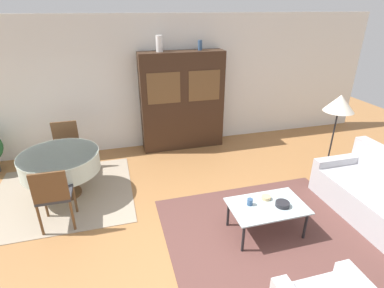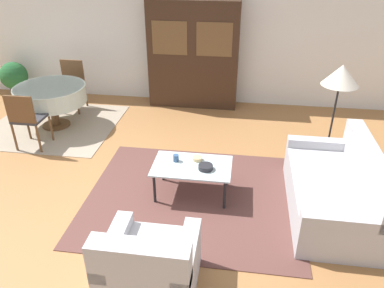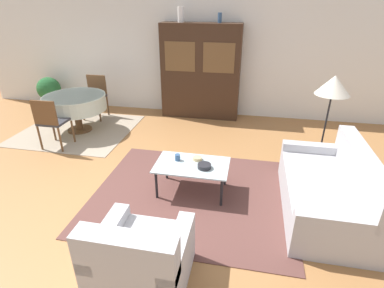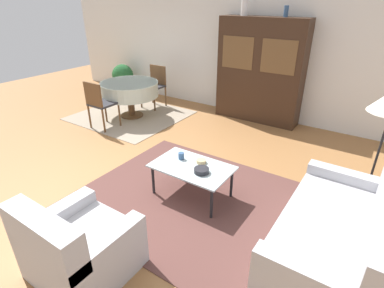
{
  "view_description": "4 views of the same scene",
  "coord_description": "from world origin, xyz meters",
  "px_view_note": "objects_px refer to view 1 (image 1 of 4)",
  "views": [
    {
      "loc": [
        -0.87,
        -2.49,
        2.82
      ],
      "look_at": [
        0.2,
        1.4,
        0.95
      ],
      "focal_mm": 28.0,
      "sensor_mm": 36.0,
      "label": 1
    },
    {
      "loc": [
        1.51,
        -3.63,
        2.97
      ],
      "look_at": [
        0.94,
        0.35,
        0.75
      ],
      "focal_mm": 35.0,
      "sensor_mm": 36.0,
      "label": 2
    },
    {
      "loc": [
        1.63,
        -3.12,
        2.49
      ],
      "look_at": [
        0.94,
        0.35,
        0.75
      ],
      "focal_mm": 28.0,
      "sensor_mm": 36.0,
      "label": 3
    },
    {
      "loc": [
        2.75,
        -2.34,
        2.35
      ],
      "look_at": [
        0.94,
        0.35,
        0.75
      ],
      "focal_mm": 28.0,
      "sensor_mm": 36.0,
      "label": 4
    }
  ],
  "objects_px": {
    "vase_short": "(200,45)",
    "dining_table": "(60,162)",
    "vase_tall": "(159,44)",
    "dining_chair_far": "(66,144)",
    "floor_lamp": "(339,105)",
    "display_cabinet": "(182,101)",
    "dining_chair_near": "(53,194)",
    "coffee_table": "(267,208)",
    "cup": "(250,202)",
    "bowl_small": "(266,197)",
    "bowl": "(282,204)",
    "couch": "(380,198)"
  },
  "relations": [
    {
      "from": "cup",
      "to": "vase_tall",
      "type": "relative_size",
      "value": 0.3
    },
    {
      "from": "floor_lamp",
      "to": "bowl_small",
      "type": "bearing_deg",
      "value": -150.18
    },
    {
      "from": "dining_chair_far",
      "to": "display_cabinet",
      "type": "bearing_deg",
      "value": -166.75
    },
    {
      "from": "dining_table",
      "to": "bowl",
      "type": "distance_m",
      "value": 3.36
    },
    {
      "from": "vase_short",
      "to": "dining_table",
      "type": "bearing_deg",
      "value": -153.09
    },
    {
      "from": "bowl_small",
      "to": "vase_short",
      "type": "height_order",
      "value": "vase_short"
    },
    {
      "from": "display_cabinet",
      "to": "dining_chair_near",
      "type": "relative_size",
      "value": 2.17
    },
    {
      "from": "display_cabinet",
      "to": "dining_chair_far",
      "type": "bearing_deg",
      "value": -166.75
    },
    {
      "from": "couch",
      "to": "dining_chair_near",
      "type": "xyz_separation_m",
      "value": [
        -4.47,
        0.96,
        0.25
      ]
    },
    {
      "from": "display_cabinet",
      "to": "vase_short",
      "type": "distance_m",
      "value": 1.17
    },
    {
      "from": "floor_lamp",
      "to": "cup",
      "type": "bearing_deg",
      "value": -152.11
    },
    {
      "from": "dining_chair_near",
      "to": "bowl",
      "type": "xyz_separation_m",
      "value": [
        2.88,
        -0.91,
        -0.08
      ]
    },
    {
      "from": "bowl",
      "to": "vase_short",
      "type": "bearing_deg",
      "value": 93.97
    },
    {
      "from": "coffee_table",
      "to": "vase_short",
      "type": "distance_m",
      "value": 3.48
    },
    {
      "from": "dining_chair_near",
      "to": "vase_tall",
      "type": "relative_size",
      "value": 3.09
    },
    {
      "from": "bowl",
      "to": "bowl_small",
      "type": "height_order",
      "value": "bowl"
    },
    {
      "from": "coffee_table",
      "to": "floor_lamp",
      "type": "bearing_deg",
      "value": 32.22
    },
    {
      "from": "bowl_small",
      "to": "floor_lamp",
      "type": "bearing_deg",
      "value": 29.82
    },
    {
      "from": "dining_chair_far",
      "to": "vase_short",
      "type": "xyz_separation_m",
      "value": [
        2.67,
        0.54,
        1.57
      ]
    },
    {
      "from": "dining_chair_far",
      "to": "vase_tall",
      "type": "relative_size",
      "value": 3.09
    },
    {
      "from": "cup",
      "to": "bowl",
      "type": "bearing_deg",
      "value": -18.91
    },
    {
      "from": "bowl",
      "to": "floor_lamp",
      "type": "bearing_deg",
      "value": 36.24
    },
    {
      "from": "dining_chair_near",
      "to": "floor_lamp",
      "type": "distance_m",
      "value": 4.67
    },
    {
      "from": "coffee_table",
      "to": "floor_lamp",
      "type": "xyz_separation_m",
      "value": [
        1.89,
        1.19,
        0.89
      ]
    },
    {
      "from": "dining_chair_far",
      "to": "floor_lamp",
      "type": "bearing_deg",
      "value": 164.36
    },
    {
      "from": "floor_lamp",
      "to": "cup",
      "type": "relative_size",
      "value": 16.25
    },
    {
      "from": "floor_lamp",
      "to": "couch",
      "type": "bearing_deg",
      "value": -95.76
    },
    {
      "from": "couch",
      "to": "dining_chair_near",
      "type": "height_order",
      "value": "dining_chair_near"
    },
    {
      "from": "couch",
      "to": "coffee_table",
      "type": "distance_m",
      "value": 1.77
    },
    {
      "from": "coffee_table",
      "to": "dining_chair_near",
      "type": "xyz_separation_m",
      "value": [
        -2.7,
        0.85,
        0.15
      ]
    },
    {
      "from": "dining_chair_far",
      "to": "floor_lamp",
      "type": "height_order",
      "value": "floor_lamp"
    },
    {
      "from": "dining_chair_near",
      "to": "vase_tall",
      "type": "bearing_deg",
      "value": 49.29
    },
    {
      "from": "display_cabinet",
      "to": "vase_tall",
      "type": "height_order",
      "value": "vase_tall"
    },
    {
      "from": "vase_tall",
      "to": "vase_short",
      "type": "distance_m",
      "value": 0.81
    },
    {
      "from": "coffee_table",
      "to": "floor_lamp",
      "type": "relative_size",
      "value": 0.68
    },
    {
      "from": "dining_chair_near",
      "to": "display_cabinet",
      "type": "bearing_deg",
      "value": 43.39
    },
    {
      "from": "coffee_table",
      "to": "couch",
      "type": "bearing_deg",
      "value": -3.51
    },
    {
      "from": "bowl_small",
      "to": "couch",
      "type": "bearing_deg",
      "value": -8.15
    },
    {
      "from": "floor_lamp",
      "to": "bowl",
      "type": "distance_m",
      "value": 2.27
    },
    {
      "from": "couch",
      "to": "dining_chair_far",
      "type": "height_order",
      "value": "dining_chair_far"
    },
    {
      "from": "dining_chair_near",
      "to": "floor_lamp",
      "type": "bearing_deg",
      "value": 4.25
    },
    {
      "from": "dining_chair_near",
      "to": "dining_chair_far",
      "type": "relative_size",
      "value": 1.0
    },
    {
      "from": "dining_chair_near",
      "to": "dining_chair_far",
      "type": "distance_m",
      "value": 1.63
    },
    {
      "from": "dining_table",
      "to": "vase_short",
      "type": "bearing_deg",
      "value": 26.91
    },
    {
      "from": "coffee_table",
      "to": "vase_tall",
      "type": "distance_m",
      "value": 3.6
    },
    {
      "from": "floor_lamp",
      "to": "bowl_small",
      "type": "relative_size",
      "value": 11.47
    },
    {
      "from": "dining_chair_near",
      "to": "floor_lamp",
      "type": "height_order",
      "value": "floor_lamp"
    },
    {
      "from": "cup",
      "to": "vase_tall",
      "type": "xyz_separation_m",
      "value": [
        -0.62,
        2.95,
        1.69
      ]
    },
    {
      "from": "couch",
      "to": "floor_lamp",
      "type": "xyz_separation_m",
      "value": [
        0.13,
        1.3,
        0.98
      ]
    },
    {
      "from": "bowl",
      "to": "vase_tall",
      "type": "bearing_deg",
      "value": 108.27
    }
  ]
}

